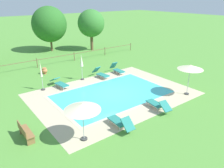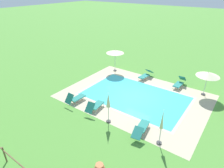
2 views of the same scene
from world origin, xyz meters
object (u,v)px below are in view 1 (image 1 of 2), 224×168
at_px(sun_lounger_north_mid, 158,104).
at_px(tree_centre, 91,23).
at_px(patio_umbrella_closed_row_mid_west, 82,63).
at_px(patio_umbrella_open_foreground, 190,67).
at_px(sun_lounger_north_end, 120,122).
at_px(sun_lounger_south_near_corner, 117,69).
at_px(patio_umbrella_closed_row_west, 41,72).
at_px(sun_lounger_north_near_steps, 101,74).
at_px(patio_umbrella_open_by_bench, 82,107).
at_px(sun_lounger_north_far, 60,83).
at_px(wooden_bench_lawn_side, 25,132).
at_px(terracotta_urn_near_fence, 45,71).
at_px(tree_west_mid, 49,24).

distance_m(sun_lounger_north_mid, tree_centre, 18.90).
bearing_deg(patio_umbrella_closed_row_mid_west, patio_umbrella_open_foreground, -57.76).
relative_size(patio_umbrella_open_foreground, tree_centre, 0.44).
height_order(sun_lounger_north_end, sun_lounger_south_near_corner, sun_lounger_south_near_corner).
relative_size(patio_umbrella_open_foreground, patio_umbrella_closed_row_west, 0.98).
bearing_deg(patio_umbrella_closed_row_mid_west, patio_umbrella_closed_row_west, -178.08).
distance_m(sun_lounger_north_end, sun_lounger_south_near_corner, 9.77).
xyz_separation_m(sun_lounger_north_end, tree_centre, (9.35, 17.86, 3.29)).
height_order(sun_lounger_north_near_steps, patio_umbrella_closed_row_mid_west, patio_umbrella_closed_row_mid_west).
height_order(patio_umbrella_open_by_bench, patio_umbrella_closed_row_mid_west, patio_umbrella_closed_row_mid_west).
bearing_deg(sun_lounger_north_end, sun_lounger_north_far, 91.23).
relative_size(sun_lounger_north_near_steps, sun_lounger_south_near_corner, 1.06).
bearing_deg(patio_umbrella_closed_row_mid_west, patio_umbrella_open_by_bench, -119.47).
bearing_deg(patio_umbrella_closed_row_west, wooden_bench_lawn_side, -118.47).
xyz_separation_m(sun_lounger_north_near_steps, sun_lounger_north_end, (-3.92, -7.68, -0.01)).
bearing_deg(terracotta_urn_near_fence, patio_umbrella_closed_row_mid_west, -59.35).
bearing_deg(wooden_bench_lawn_side, patio_umbrella_open_foreground, -8.37).
distance_m(sun_lounger_north_far, patio_umbrella_open_by_bench, 8.02).
bearing_deg(sun_lounger_north_end, patio_umbrella_closed_row_mid_west, 74.92).
bearing_deg(wooden_bench_lawn_side, sun_lounger_south_near_corner, 27.42).
relative_size(patio_umbrella_open_foreground, tree_west_mid, 0.40).
distance_m(patio_umbrella_closed_row_west, tree_centre, 14.78).
distance_m(sun_lounger_north_far, patio_umbrella_open_foreground, 10.53).
bearing_deg(patio_umbrella_closed_row_mid_west, tree_west_mid, 79.37).
distance_m(patio_umbrella_open_foreground, patio_umbrella_open_by_bench, 9.38).
bearing_deg(tree_west_mid, patio_umbrella_open_foreground, -82.88).
relative_size(sun_lounger_north_near_steps, sun_lounger_north_far, 0.92).
bearing_deg(tree_west_mid, sun_lounger_south_near_corner, -84.03).
distance_m(sun_lounger_north_end, patio_umbrella_closed_row_mid_west, 8.62).
xyz_separation_m(sun_lounger_north_far, patio_umbrella_open_by_bench, (-2.10, -7.57, 1.60)).
relative_size(patio_umbrella_open_by_bench, tree_west_mid, 0.37).
bearing_deg(sun_lounger_north_end, tree_west_mid, 77.59).
height_order(patio_umbrella_open_by_bench, tree_centre, tree_centre).
bearing_deg(sun_lounger_south_near_corner, wooden_bench_lawn_side, -152.58).
distance_m(sun_lounger_north_far, wooden_bench_lawn_side, 7.26).
bearing_deg(patio_umbrella_closed_row_mid_west, sun_lounger_north_end, -105.08).
bearing_deg(patio_umbrella_closed_row_west, tree_centre, 41.83).
distance_m(sun_lounger_north_near_steps, tree_centre, 11.99).
xyz_separation_m(sun_lounger_north_near_steps, patio_umbrella_closed_row_mid_west, (-1.70, 0.55, 1.24)).
xyz_separation_m(sun_lounger_north_mid, patio_umbrella_open_by_bench, (-5.70, 0.08, 1.59)).
relative_size(sun_lounger_south_near_corner, terracotta_urn_near_fence, 3.00).
relative_size(patio_umbrella_closed_row_west, patio_umbrella_closed_row_mid_west, 1.05).
distance_m(sun_lounger_north_far, terracotta_urn_near_fence, 4.01).
distance_m(sun_lounger_south_near_corner, tree_centre, 11.16).
bearing_deg(patio_umbrella_closed_row_west, sun_lounger_north_end, -79.25).
xyz_separation_m(sun_lounger_north_mid, wooden_bench_lawn_side, (-8.16, 2.01, 0.10)).
relative_size(patio_umbrella_closed_row_mid_west, terracotta_urn_near_fence, 3.82).
distance_m(patio_umbrella_closed_row_mid_west, wooden_bench_lawn_side, 9.26).
bearing_deg(wooden_bench_lawn_side, patio_umbrella_open_by_bench, -37.99).
bearing_deg(terracotta_urn_near_fence, patio_umbrella_open_by_bench, -101.37).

